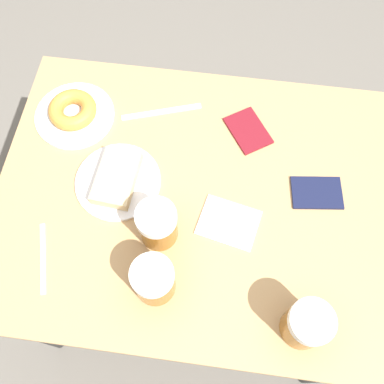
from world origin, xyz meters
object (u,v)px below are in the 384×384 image
(plate_with_donut, at_px, (73,112))
(fork, at_px, (43,258))
(plate_with_cake, at_px, (117,180))
(knife, at_px, (162,112))
(napkin_folded, at_px, (229,223))
(beer_mug_left, at_px, (306,325))
(beer_mug_center, at_px, (154,280))
(beer_mug_right, at_px, (157,225))
(passport_near_edge, at_px, (317,193))
(passport_far_edge, at_px, (248,131))

(plate_with_donut, xyz_separation_m, fork, (0.40, 0.02, -0.02))
(plate_with_cake, xyz_separation_m, knife, (-0.23, 0.07, -0.01))
(napkin_folded, bearing_deg, beer_mug_left, 38.59)
(beer_mug_center, xyz_separation_m, beer_mug_right, (-0.13, -0.01, 0.00))
(plate_with_donut, distance_m, passport_near_edge, 0.68)
(fork, bearing_deg, knife, 154.89)
(plate_with_cake, distance_m, passport_far_edge, 0.37)
(fork, relative_size, passport_near_edge, 1.25)
(beer_mug_left, height_order, passport_far_edge, beer_mug_left)
(plate_with_cake, height_order, fork, plate_with_cake)
(beer_mug_left, height_order, beer_mug_center, same)
(passport_far_edge, bearing_deg, beer_mug_left, 17.24)
(beer_mug_right, relative_size, fork, 0.70)
(fork, bearing_deg, plate_with_cake, 148.35)
(plate_with_cake, bearing_deg, passport_near_edge, 94.13)
(beer_mug_left, distance_m, fork, 0.61)
(knife, bearing_deg, beer_mug_right, 8.45)
(plate_with_cake, relative_size, beer_mug_left, 1.83)
(beer_mug_left, distance_m, napkin_folded, 0.29)
(plate_with_donut, relative_size, passport_near_edge, 1.59)
(knife, xyz_separation_m, passport_near_edge, (0.19, 0.43, 0.00))
(beer_mug_left, height_order, napkin_folded, beer_mug_left)
(fork, height_order, knife, same)
(plate_with_donut, relative_size, fork, 1.28)
(fork, xyz_separation_m, passport_near_edge, (-0.26, 0.64, 0.00))
(beer_mug_left, xyz_separation_m, passport_far_edge, (-0.50, -0.15, -0.06))
(beer_mug_center, distance_m, passport_far_edge, 0.48)
(passport_near_edge, bearing_deg, napkin_folded, -62.85)
(napkin_folded, bearing_deg, plate_with_cake, -104.07)
(plate_with_donut, height_order, beer_mug_left, beer_mug_left)
(plate_with_cake, bearing_deg, beer_mug_left, 57.60)
(beer_mug_right, bearing_deg, passport_near_edge, 112.74)
(beer_mug_left, bearing_deg, passport_far_edge, -162.76)
(beer_mug_left, xyz_separation_m, beer_mug_center, (-0.05, -0.33, 0.00))
(napkin_folded, distance_m, fork, 0.45)
(beer_mug_center, bearing_deg, plate_with_donut, -145.34)
(plate_with_cake, bearing_deg, plate_with_donut, -138.98)
(beer_mug_left, bearing_deg, napkin_folded, -141.41)
(beer_mug_right, xyz_separation_m, passport_near_edge, (-0.16, 0.38, -0.06))
(beer_mug_center, height_order, knife, beer_mug_center)
(plate_with_donut, bearing_deg, passport_far_edge, 91.79)
(beer_mug_right, bearing_deg, knife, -171.55)
(plate_with_donut, relative_size, beer_mug_left, 1.82)
(beer_mug_left, height_order, beer_mug_right, same)
(beer_mug_right, bearing_deg, fork, -69.47)
(beer_mug_left, height_order, fork, beer_mug_left)
(plate_with_cake, height_order, plate_with_donut, plate_with_donut)
(beer_mug_left, distance_m, passport_near_edge, 0.34)
(beer_mug_center, bearing_deg, beer_mug_right, -174.00)
(plate_with_donut, xyz_separation_m, passport_near_edge, (0.15, 0.66, -0.02))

